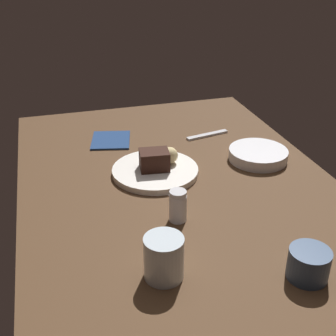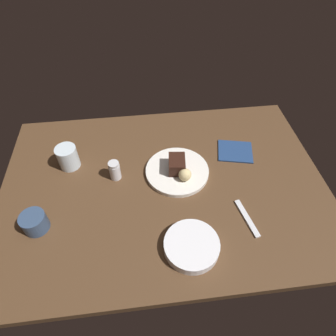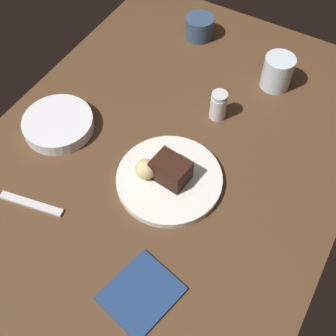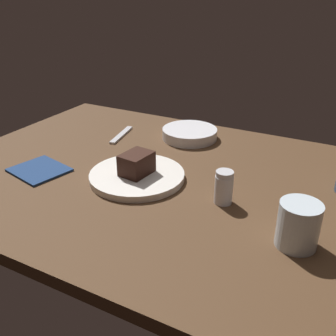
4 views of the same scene
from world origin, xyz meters
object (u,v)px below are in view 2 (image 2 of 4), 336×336
(side_bowl, at_px, (192,246))
(coffee_cup, at_px, (34,222))
(chocolate_cake_slice, at_px, (177,164))
(bread_roll, at_px, (185,175))
(salt_shaker, at_px, (115,170))
(folded_napkin, at_px, (235,151))
(dessert_plate, at_px, (177,171))
(dessert_spoon, at_px, (247,218))
(water_glass, at_px, (68,157))

(side_bowl, distance_m, coffee_cup, 0.51)
(chocolate_cake_slice, relative_size, bread_roll, 1.69)
(salt_shaker, height_order, folded_napkin, salt_shaker)
(coffee_cup, bearing_deg, chocolate_cake_slice, 20.56)
(dessert_plate, xyz_separation_m, dessert_spoon, (0.20, -0.23, -0.01))
(water_glass, bearing_deg, chocolate_cake_slice, -11.94)
(bread_roll, relative_size, dessert_spoon, 0.32)
(salt_shaker, bearing_deg, bread_roll, -12.34)
(side_bowl, bearing_deg, folded_napkin, 57.62)
(bread_roll, distance_m, folded_napkin, 0.27)
(coffee_cup, bearing_deg, salt_shaker, 35.97)
(dessert_spoon, bearing_deg, coffee_cup, -105.42)
(water_glass, relative_size, folded_napkin, 0.66)
(coffee_cup, xyz_separation_m, dessert_spoon, (0.70, -0.05, -0.03))
(dessert_plate, relative_size, salt_shaker, 3.08)
(coffee_cup, bearing_deg, folded_napkin, 19.56)
(salt_shaker, xyz_separation_m, dessert_spoon, (0.44, -0.24, -0.04))
(folded_napkin, bearing_deg, dessert_spoon, -98.65)
(water_glass, xyz_separation_m, dessert_spoon, (0.62, -0.32, -0.04))
(dessert_plate, bearing_deg, water_glass, 167.78)
(bread_roll, bearing_deg, chocolate_cake_slice, 113.80)
(coffee_cup, bearing_deg, dessert_plate, 20.24)
(chocolate_cake_slice, distance_m, dessert_spoon, 0.31)
(chocolate_cake_slice, bearing_deg, coffee_cup, -159.44)
(dessert_spoon, bearing_deg, folded_napkin, 160.11)
(side_bowl, height_order, dessert_spoon, side_bowl)
(chocolate_cake_slice, relative_size, water_glass, 0.89)
(coffee_cup, height_order, dessert_spoon, coffee_cup)
(folded_napkin, bearing_deg, coffee_cup, -160.44)
(salt_shaker, relative_size, side_bowl, 0.45)
(side_bowl, bearing_deg, salt_shaker, 126.03)
(dessert_plate, bearing_deg, folded_napkin, 18.22)
(bread_roll, height_order, side_bowl, bread_roll)
(salt_shaker, height_order, water_glass, water_glass)
(side_bowl, bearing_deg, chocolate_cake_slice, 90.34)
(coffee_cup, bearing_deg, bread_roll, 14.36)
(coffee_cup, relative_size, folded_napkin, 0.60)
(water_glass, height_order, folded_napkin, water_glass)
(folded_napkin, bearing_deg, dessert_plate, -161.78)
(coffee_cup, bearing_deg, water_glass, 73.57)
(coffee_cup, distance_m, folded_napkin, 0.79)
(salt_shaker, bearing_deg, folded_napkin, 9.04)
(salt_shaker, xyz_separation_m, folded_napkin, (0.49, 0.08, -0.04))
(chocolate_cake_slice, distance_m, folded_napkin, 0.27)
(bread_roll, height_order, water_glass, water_glass)
(water_glass, height_order, coffee_cup, water_glass)
(folded_napkin, bearing_deg, salt_shaker, -170.96)
(chocolate_cake_slice, relative_size, coffee_cup, 0.98)
(salt_shaker, bearing_deg, water_glass, 154.90)
(water_glass, xyz_separation_m, folded_napkin, (0.66, -0.01, -0.04))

